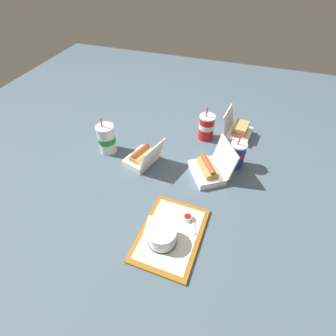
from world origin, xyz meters
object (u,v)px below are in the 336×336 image
ketchup_cup (188,218)px  soda_cup_left (206,127)px  food_tray (171,234)px  cake_container (162,237)px  soda_cup_center (237,154)px  plastic_fork (193,224)px  clamshell_sandwich_corner (239,131)px  clamshell_hotdog_right (209,169)px  clamshell_hotdog_left (142,157)px  soda_cup_front (107,139)px

ketchup_cup → soda_cup_left: bearing=-174.8°
food_tray → soda_cup_left: 0.74m
food_tray → cake_container: size_ratio=3.14×
cake_container → soda_cup_center: bearing=159.0°
food_tray → soda_cup_left: (-0.74, -0.01, 0.08)m
plastic_fork → clamshell_sandwich_corner: 0.74m
clamshell_hotdog_right → soda_cup_left: 0.33m
clamshell_hotdog_left → plastic_fork: bearing=49.6°
clamshell_hotdog_left → soda_cup_center: soda_cup_center is taller
soda_cup_left → ketchup_cup: bearing=5.2°
ketchup_cup → soda_cup_center: bearing=161.1°
cake_container → soda_cup_left: soda_cup_left is taller
soda_cup_front → clamshell_hotdog_left: bearing=81.3°
food_tray → soda_cup_front: (-0.43, -0.53, 0.08)m
food_tray → clamshell_sandwich_corner: 0.83m
clamshell_sandwich_corner → soda_cup_front: (0.38, -0.71, 0.04)m
clamshell_hotdog_right → soda_cup_left: size_ratio=1.22×
clamshell_hotdog_right → clamshell_sandwich_corner: size_ratio=1.39×
cake_container → soda_cup_left: 0.78m
food_tray → plastic_fork: (-0.08, 0.08, 0.01)m
plastic_fork → clamshell_hotdog_left: (-0.32, -0.38, 0.02)m
clamshell_hotdog_right → soda_cup_front: size_ratio=1.16×
plastic_fork → cake_container: bearing=-60.8°
ketchup_cup → plastic_fork: 0.04m
cake_container → clamshell_sandwich_corner: 0.88m
cake_container → ketchup_cup: size_ratio=3.04×
cake_container → clamshell_hotdog_left: size_ratio=0.56×
cake_container → soda_cup_front: soda_cup_front is taller
ketchup_cup → plastic_fork: size_ratio=0.36×
ketchup_cup → clamshell_hotdog_right: bearing=174.9°
cake_container → clamshell_hotdog_right: (-0.46, 0.10, -0.01)m
plastic_fork → clamshell_hotdog_left: bearing=-151.2°
soda_cup_front → clamshell_hotdog_right: bearing=88.6°
cake_container → soda_cup_left: (-0.78, 0.01, 0.03)m
ketchup_cup → clamshell_hotdog_left: clamshell_hotdog_left is taller
clamshell_sandwich_corner → soda_cup_left: soda_cup_left is taller
soda_cup_left → soda_cup_center: size_ratio=1.04×
clamshell_hotdog_left → soda_cup_front: (-0.04, -0.23, 0.05)m
ketchup_cup → soda_cup_center: (-0.45, 0.15, 0.05)m
cake_container → ketchup_cup: bearing=152.6°
soda_cup_front → clamshell_sandwich_corner: bearing=118.1°
clamshell_sandwich_corner → soda_cup_left: size_ratio=0.88×
food_tray → clamshell_hotdog_left: (-0.40, -0.29, 0.03)m
ketchup_cup → clamshell_sandwich_corner: clamshell_sandwich_corner is taller
plastic_fork → soda_cup_left: (-0.66, -0.09, 0.07)m
food_tray → soda_cup_left: bearing=-179.3°
clamshell_sandwich_corner → soda_cup_center: bearing=4.5°
clamshell_sandwich_corner → soda_cup_left: (0.07, -0.19, 0.04)m
plastic_fork → clamshell_hotdog_left: 0.50m
clamshell_sandwich_corner → food_tray: bearing=-12.7°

